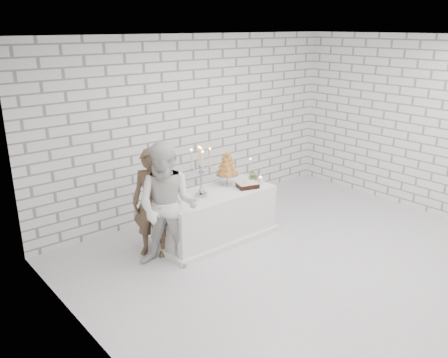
{
  "coord_description": "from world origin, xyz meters",
  "views": [
    {
      "loc": [
        -4.54,
        -3.71,
        3.13
      ],
      "look_at": [
        -0.58,
        1.03,
        1.05
      ],
      "focal_mm": 36.79,
      "sensor_mm": 36.0,
      "label": 1
    }
  ],
  "objects_px": {
    "groom": "(152,203)",
    "croquembouche": "(227,168)",
    "bride": "(168,207)",
    "cake_table": "(216,215)",
    "candelabra": "(201,172)"
  },
  "relations": [
    {
      "from": "cake_table",
      "to": "groom",
      "type": "xyz_separation_m",
      "value": [
        -1.01,
        0.15,
        0.4
      ]
    },
    {
      "from": "groom",
      "to": "bride",
      "type": "distance_m",
      "value": 0.43
    },
    {
      "from": "groom",
      "to": "croquembouche",
      "type": "distance_m",
      "value": 1.39
    },
    {
      "from": "bride",
      "to": "candelabra",
      "type": "height_order",
      "value": "bride"
    },
    {
      "from": "groom",
      "to": "croquembouche",
      "type": "height_order",
      "value": "groom"
    },
    {
      "from": "groom",
      "to": "candelabra",
      "type": "bearing_deg",
      "value": 38.33
    },
    {
      "from": "bride",
      "to": "cake_table",
      "type": "bearing_deg",
      "value": 65.26
    },
    {
      "from": "cake_table",
      "to": "candelabra",
      "type": "height_order",
      "value": "candelabra"
    },
    {
      "from": "cake_table",
      "to": "groom",
      "type": "distance_m",
      "value": 1.1
    },
    {
      "from": "groom",
      "to": "croquembouche",
      "type": "xyz_separation_m",
      "value": [
        1.37,
        -0.0,
        0.24
      ]
    },
    {
      "from": "groom",
      "to": "croquembouche",
      "type": "bearing_deg",
      "value": 51.02
    },
    {
      "from": "candelabra",
      "to": "croquembouche",
      "type": "relative_size",
      "value": 1.37
    },
    {
      "from": "groom",
      "to": "croquembouche",
      "type": "relative_size",
      "value": 2.86
    },
    {
      "from": "groom",
      "to": "bride",
      "type": "relative_size",
      "value": 0.9
    },
    {
      "from": "cake_table",
      "to": "groom",
      "type": "height_order",
      "value": "groom"
    }
  ]
}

